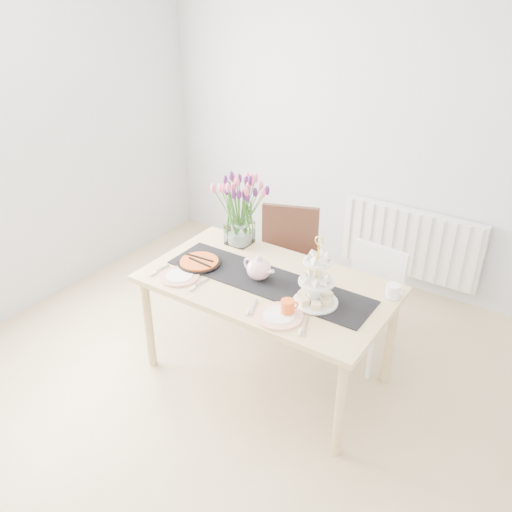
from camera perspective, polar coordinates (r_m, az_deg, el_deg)
The scene contains 15 objects.
room_shell at distance 2.86m, azimuth -6.33°, elevation 2.26°, with size 4.50×4.50×4.50m.
radiator at distance 4.79m, azimuth 15.92°, elevation 1.37°, with size 1.20×0.08×0.60m, color white.
dining_table at distance 3.52m, azimuth 1.21°, elevation -3.76°, with size 1.60×0.90×0.75m.
chair_brown at distance 4.24m, azimuth 3.27°, elevation -0.03°, with size 0.57×0.57×0.90m.
chair_white at distance 3.93m, azimuth 11.81°, elevation -4.08°, with size 0.44×0.44×0.83m.
table_runner at distance 3.48m, azimuth 1.22°, elevation -2.64°, with size 1.40×0.35×0.01m, color black.
tulip_vase at distance 3.81m, azimuth -1.79°, elevation 5.81°, with size 0.61×0.61×0.52m.
cake_stand at distance 3.23m, azimuth 6.36°, elevation -3.30°, with size 0.27×0.27×0.40m.
teapot at distance 3.46m, azimuth 0.29°, elevation -1.38°, with size 0.25×0.21×0.17m, color white, non-canonical shape.
cream_jug at distance 3.41m, azimuth 14.21°, elevation -3.60°, with size 0.09×0.09×0.09m, color white.
tart_tin at distance 3.68m, azimuth -6.00°, elevation -0.73°, with size 0.29×0.29×0.04m.
mug_white at distance 3.26m, azimuth 6.06°, elevation -4.31°, with size 0.08×0.08×0.09m, color white.
mug_orange at distance 3.15m, azimuth 3.34°, elevation -5.46°, with size 0.08×0.08×0.10m, color #F9581B.
plate_left at distance 3.56m, azimuth -8.08°, elevation -2.14°, with size 0.26×0.26×0.01m, color silver.
plate_right at distance 3.15m, azimuth 2.45°, elevation -6.33°, with size 0.28×0.28×0.01m, color white.
Camera 1 is at (1.67, -1.94, 2.57)m, focal length 38.00 mm.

